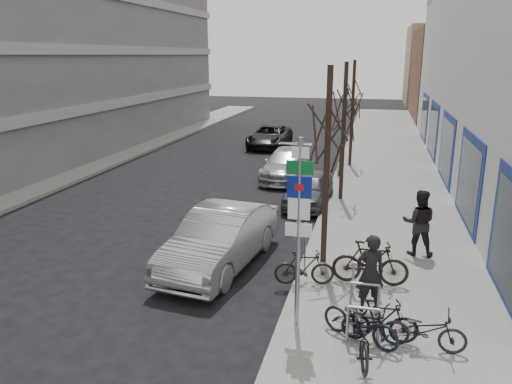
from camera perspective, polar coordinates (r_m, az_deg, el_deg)
The scene contains 25 objects.
ground at distance 11.78m, azimuth -7.34°, elevation -13.92°, with size 120.00×120.00×0.00m, color black.
sidewalk_east at distance 20.37m, azimuth 14.94°, elevation -1.27°, with size 5.00×70.00×0.15m, color slate.
sidewalk_west at distance 25.17m, azimuth -22.97°, elevation 1.16°, with size 3.00×70.00×0.15m, color slate.
brick_building_far at distance 50.43m, azimuth 24.59°, elevation 12.09°, with size 12.00×14.00×8.00m, color brown.
tan_building_far at distance 65.29m, azimuth 22.68°, elevation 13.19°, with size 13.00×12.00×9.00m, color #937A5B.
highway_sign_pole at distance 10.19m, azimuth 4.91°, elevation -3.47°, with size 0.55×0.10×4.20m.
bike_rack at distance 11.36m, azimuth 12.32°, elevation -11.57°, with size 0.66×2.26×0.83m.
tree_near at distance 13.21m, azimuth 8.28°, elevation 8.12°, with size 1.80×1.80×5.50m.
tree_mid at distance 19.66m, azimuth 10.14°, elevation 10.40°, with size 1.80×1.80×5.50m.
tree_far at distance 26.13m, azimuth 11.08°, elevation 11.54°, with size 1.80×1.80×5.50m.
meter_front at distance 13.55m, azimuth 5.66°, elevation -5.53°, with size 0.10×0.08×1.27m.
meter_mid at distance 18.76m, azimuth 8.01°, elevation 0.35°, with size 0.10×0.08×1.27m.
meter_back at distance 24.10m, azimuth 9.33°, elevation 3.66°, with size 0.10×0.08×1.27m.
bike_near_left at distance 10.05m, azimuth 11.95°, elevation -15.03°, with size 0.56×1.84×1.12m, color black.
bike_near_right at distance 10.58m, azimuth 13.99°, elevation -14.07°, with size 0.46×1.55×0.94m, color black.
bike_mid_curb at distance 10.50m, azimuth 11.90°, elevation -13.88°, with size 0.51×1.69×1.03m, color black.
bike_mid_inner at distance 12.67m, azimuth 5.54°, elevation -8.57°, with size 0.45×1.52×0.92m, color black.
bike_far_curb at distance 10.56m, azimuth 18.70°, elevation -14.38°, with size 0.49×1.61×0.98m, color black.
bike_far_inner at distance 12.91m, azimuth 12.93°, elevation -7.86°, with size 0.57×1.91×1.16m, color black.
parked_car_front at distance 13.93m, azimuth -4.10°, elevation -5.33°, with size 1.74×4.98×1.64m, color #AFB0B5.
parked_car_mid at distance 19.73m, azimuth 6.07°, elevation 0.40°, with size 1.57×3.89×1.33m, color #4B4B50.
parked_car_back at distance 23.83m, azimuth 3.55°, elevation 3.18°, with size 1.98×4.86×1.41m, color #A8A7AD.
lane_car at distance 32.16m, azimuth 1.57°, elevation 6.38°, with size 2.29×4.98×1.38m, color black.
pedestrian_near at distance 11.52m, azimuth 12.90°, elevation -9.03°, with size 0.66×0.43×1.81m, color black.
pedestrian_far at distance 15.01m, azimuth 18.12°, elevation -3.29°, with size 0.72×0.49×1.96m, color black.
Camera 1 is at (3.80, -9.56, 5.75)m, focal length 35.00 mm.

